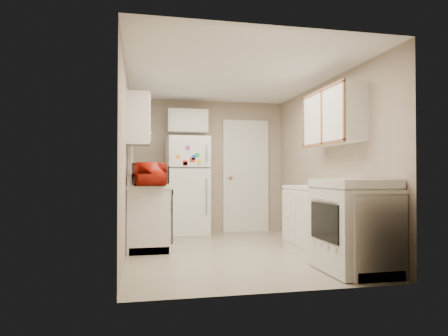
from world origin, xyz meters
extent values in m
plane|color=#AFA48B|center=(0.00, 0.00, 0.00)|extent=(3.80, 3.80, 0.00)
plane|color=white|center=(0.00, 0.00, 2.40)|extent=(3.80, 3.80, 0.00)
plane|color=gray|center=(-1.40, 0.00, 1.20)|extent=(3.80, 3.80, 0.00)
plane|color=gray|center=(1.40, 0.00, 1.20)|extent=(3.80, 3.80, 0.00)
plane|color=gray|center=(0.00, 1.90, 1.20)|extent=(2.80, 2.80, 0.00)
plane|color=gray|center=(0.00, -1.90, 1.20)|extent=(2.80, 2.80, 0.00)
cube|color=silver|center=(-1.10, 0.90, 0.45)|extent=(0.60, 1.80, 0.90)
cube|color=black|center=(-0.81, 0.30, 0.49)|extent=(0.03, 0.58, 0.72)
cube|color=gray|center=(-1.10, 1.05, 0.86)|extent=(0.54, 0.74, 0.16)
imported|color=#9F1308|center=(-1.10, 0.17, 1.05)|extent=(0.60, 0.40, 0.37)
imported|color=silver|center=(-1.15, 1.35, 1.00)|extent=(0.09, 0.09, 0.20)
cube|color=silver|center=(-1.36, 1.05, 1.60)|extent=(0.10, 0.98, 1.08)
cube|color=silver|center=(-1.25, 0.22, 1.80)|extent=(0.30, 0.45, 0.70)
cube|color=silver|center=(-0.43, 1.56, 0.85)|extent=(0.72, 0.70, 1.70)
cube|color=silver|center=(-0.40, 1.75, 2.00)|extent=(0.70, 0.30, 0.40)
cube|color=silver|center=(0.70, 1.86, 1.02)|extent=(0.86, 0.06, 2.08)
cube|color=silver|center=(1.10, -0.80, 0.45)|extent=(0.60, 2.00, 0.90)
cube|color=silver|center=(1.04, -1.35, 0.51)|extent=(0.69, 0.84, 1.01)
cube|color=silver|center=(1.25, -0.50, 1.80)|extent=(0.30, 1.20, 0.70)
camera|label=1|loc=(-1.21, -5.30, 1.06)|focal=32.00mm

